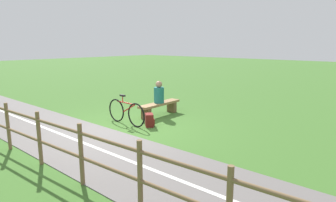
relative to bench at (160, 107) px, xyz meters
The scene contains 8 objects.
ground_plane 1.92m from the bench, ahead, with size 80.00×80.00×0.00m, color #3D6B28.
paved_path 5.49m from the bench, 52.13° to the left, with size 2.48×36.00×0.02m, color #66605E.
path_centre_line 5.49m from the bench, 52.13° to the left, with size 0.10×32.00×0.00m, color silver.
bench is the anchor object (origin of this frame).
person_seated 0.47m from the bench, ahead, with size 0.37×0.37×0.77m.
bicycle 1.53m from the bench, ahead, with size 0.08×1.71×0.92m.
backpack 1.40m from the bench, 30.49° to the left, with size 0.40×0.41×0.39m.
fence_roadside 5.00m from the bench, 20.57° to the left, with size 0.73×10.08×1.14m.
Camera 1 is at (5.35, 6.51, 2.50)m, focal length 30.99 mm.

